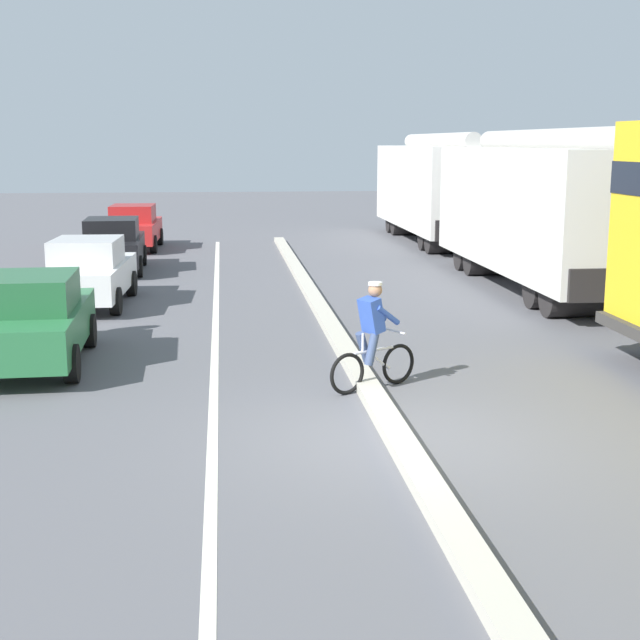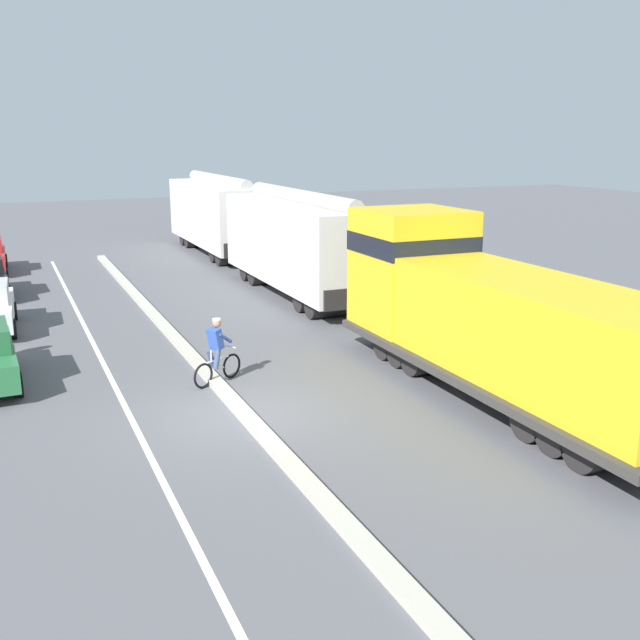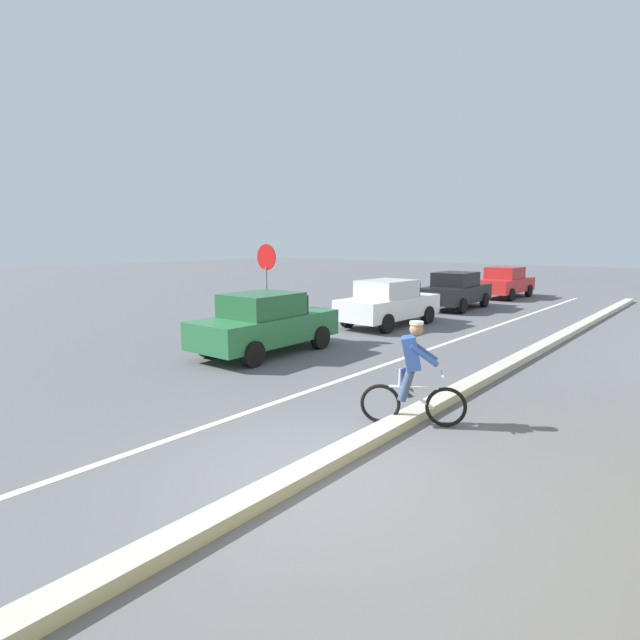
% 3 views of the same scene
% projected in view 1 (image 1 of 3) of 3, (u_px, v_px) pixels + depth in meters
% --- Properties ---
extents(ground_plane, '(120.00, 120.00, 0.00)m').
position_uv_depth(ground_plane, '(395.00, 438.00, 11.77)').
color(ground_plane, '#56565B').
extents(median_curb, '(0.36, 36.00, 0.16)m').
position_uv_depth(median_curb, '(337.00, 336.00, 17.60)').
color(median_curb, '#B2AD9E').
rests_on(median_curb, ground).
extents(lane_stripe, '(0.14, 36.00, 0.01)m').
position_uv_depth(lane_stripe, '(215.00, 343.00, 17.36)').
color(lane_stripe, silver).
rests_on(lane_stripe, ground).
extents(hopper_car_lead, '(2.90, 10.60, 4.18)m').
position_uv_depth(hopper_car_lead, '(542.00, 211.00, 23.27)').
color(hopper_car_lead, beige).
rests_on(hopper_car_lead, ground).
extents(hopper_car_middle, '(2.90, 10.60, 4.18)m').
position_uv_depth(hopper_car_middle, '(437.00, 189.00, 34.58)').
color(hopper_car_middle, silver).
rests_on(hopper_car_middle, ground).
extents(parked_car_green, '(1.94, 4.25, 1.62)m').
position_uv_depth(parked_car_green, '(32.00, 320.00, 15.45)').
color(parked_car_green, '#286B3D').
rests_on(parked_car_green, ground).
extents(parked_car_white, '(1.96, 4.26, 1.62)m').
position_uv_depth(parked_car_white, '(89.00, 272.00, 21.17)').
color(parked_car_white, silver).
rests_on(parked_car_white, ground).
extents(parked_car_black, '(1.95, 4.26, 1.62)m').
position_uv_depth(parked_car_black, '(113.00, 245.00, 26.74)').
color(parked_car_black, black).
rests_on(parked_car_black, ground).
extents(parked_car_red, '(1.89, 4.23, 1.62)m').
position_uv_depth(parked_car_red, '(134.00, 227.00, 32.37)').
color(parked_car_red, red).
rests_on(parked_car_red, ground).
extents(cyclist, '(1.51, 0.91, 1.71)m').
position_uv_depth(cyclist, '(373.00, 339.00, 13.95)').
color(cyclist, black).
rests_on(cyclist, ground).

